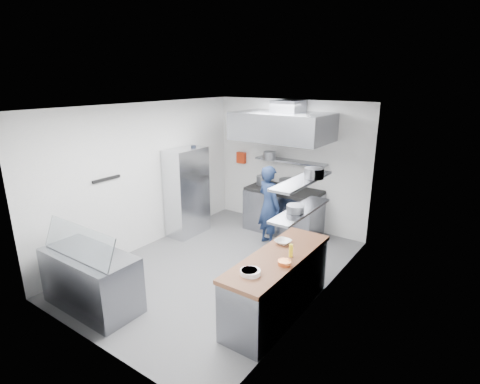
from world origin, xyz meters
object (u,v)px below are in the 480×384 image
Objects in this scene: chef at (269,206)px; display_case at (91,280)px; gas_range at (283,211)px; wire_rack at (187,192)px.

chef is 3.51m from display_case.
gas_range is 0.83m from chef.
wire_rack reaches higher than gas_range.
gas_range is 2.12m from wire_rack.
display_case is (0.72, -2.84, -0.50)m from wire_rack.
gas_range is 4.20m from display_case.
gas_range is at bearing -61.11° from chef.
chef reaches higher than gas_range.
display_case is (-0.98, -3.35, -0.38)m from chef.
gas_range is 1.07× the size of display_case.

